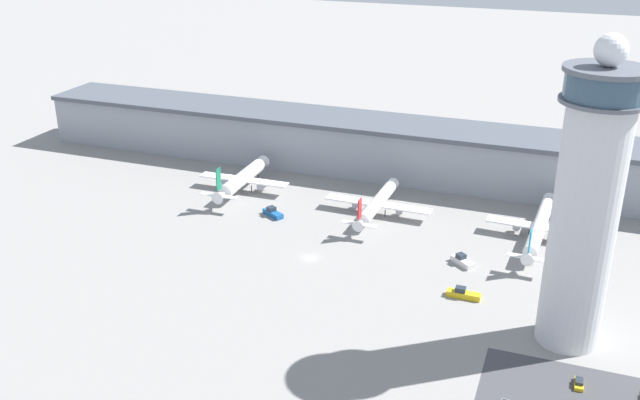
# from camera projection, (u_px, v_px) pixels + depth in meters

# --- Properties ---
(ground_plane) EXTENTS (1000.00, 1000.00, 0.00)m
(ground_plane) POSITION_uv_depth(u_px,v_px,m) (311.00, 258.00, 195.11)
(ground_plane) COLOR gray
(terminal_building) EXTENTS (262.93, 25.00, 19.19)m
(terminal_building) POSITION_uv_depth(u_px,v_px,m) (382.00, 147.00, 251.70)
(terminal_building) COLOR #9399A3
(terminal_building) RESTS_ON ground
(control_tower) EXTENTS (16.93, 16.93, 67.74)m
(control_tower) POSITION_uv_depth(u_px,v_px,m) (586.00, 205.00, 146.60)
(control_tower) COLOR silver
(control_tower) RESTS_ON ground
(airplane_gate_alpha) EXTENTS (31.26, 36.04, 14.15)m
(airplane_gate_alpha) POSITION_uv_depth(u_px,v_px,m) (243.00, 179.00, 237.51)
(airplane_gate_alpha) COLOR white
(airplane_gate_alpha) RESTS_ON ground
(airplane_gate_bravo) EXTENTS (33.87, 36.43, 12.07)m
(airplane_gate_bravo) POSITION_uv_depth(u_px,v_px,m) (377.00, 203.00, 219.89)
(airplane_gate_bravo) COLOR white
(airplane_gate_bravo) RESTS_ON ground
(airplane_gate_charlie) EXTENTS (30.45, 45.51, 12.42)m
(airplane_gate_charlie) POSITION_uv_depth(u_px,v_px,m) (539.00, 226.00, 203.64)
(airplane_gate_charlie) COLOR white
(airplane_gate_charlie) RESTS_ON ground
(service_truck_catering) EXTENTS (8.30, 2.30, 2.71)m
(service_truck_catering) POSITION_uv_depth(u_px,v_px,m) (463.00, 294.00, 175.49)
(service_truck_catering) COLOR black
(service_truck_catering) RESTS_ON ground
(service_truck_fuel) EXTENTS (7.13, 6.44, 2.85)m
(service_truck_fuel) POSITION_uv_depth(u_px,v_px,m) (462.00, 261.00, 191.33)
(service_truck_fuel) COLOR black
(service_truck_fuel) RESTS_ON ground
(service_truck_baggage) EXTENTS (7.86, 6.00, 2.87)m
(service_truck_baggage) POSITION_uv_depth(u_px,v_px,m) (273.00, 213.00, 220.47)
(service_truck_baggage) COLOR black
(service_truck_baggage) RESTS_ON ground
(car_navy_sedan) EXTENTS (1.89, 4.26, 1.40)m
(car_navy_sedan) POSITION_uv_depth(u_px,v_px,m) (579.00, 383.00, 143.83)
(car_navy_sedan) COLOR black
(car_navy_sedan) RESTS_ON ground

